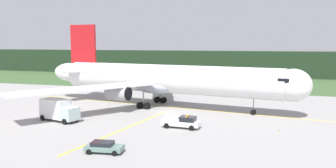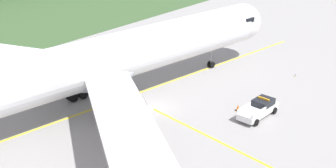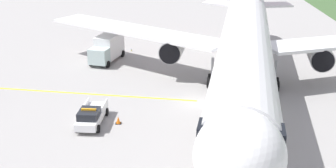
{
  "view_description": "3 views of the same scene",
  "coord_description": "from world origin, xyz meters",
  "px_view_note": "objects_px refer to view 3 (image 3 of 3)",
  "views": [
    {
      "loc": [
        17.28,
        -57.93,
        12.52
      ],
      "look_at": [
        -1.46,
        5.67,
        4.4
      ],
      "focal_mm": 36.48,
      "sensor_mm": 36.0,
      "label": 1
    },
    {
      "loc": [
        -34.39,
        -29.11,
        21.91
      ],
      "look_at": [
        0.14,
        -1.78,
        3.37
      ],
      "focal_mm": 46.41,
      "sensor_mm": 36.0,
      "label": 2
    },
    {
      "loc": [
        44.91,
        -2.7,
        18.62
      ],
      "look_at": [
        1.55,
        -3.19,
        2.65
      ],
      "focal_mm": 49.2,
      "sensor_mm": 36.0,
      "label": 3
    }
  ],
  "objects_px": {
    "airliner": "(245,48)",
    "catering_truck": "(107,48)",
    "ops_pickup_truck": "(91,115)",
    "apron_cone": "(118,120)"
  },
  "relations": [
    {
      "from": "airliner",
      "to": "catering_truck",
      "type": "xyz_separation_m",
      "value": [
        -12.5,
        -16.44,
        -3.55
      ]
    },
    {
      "from": "catering_truck",
      "to": "apron_cone",
      "type": "distance_m",
      "value": 20.32
    },
    {
      "from": "apron_cone",
      "to": "ops_pickup_truck",
      "type": "bearing_deg",
      "value": -85.33
    },
    {
      "from": "airliner",
      "to": "catering_truck",
      "type": "bearing_deg",
      "value": -127.24
    },
    {
      "from": "airliner",
      "to": "ops_pickup_truck",
      "type": "relative_size",
      "value": 9.41
    },
    {
      "from": "catering_truck",
      "to": "apron_cone",
      "type": "height_order",
      "value": "catering_truck"
    },
    {
      "from": "airliner",
      "to": "apron_cone",
      "type": "relative_size",
      "value": 76.19
    },
    {
      "from": "airliner",
      "to": "ops_pickup_truck",
      "type": "bearing_deg",
      "value": -63.45
    },
    {
      "from": "catering_truck",
      "to": "apron_cone",
      "type": "bearing_deg",
      "value": 10.42
    },
    {
      "from": "ops_pickup_truck",
      "to": "catering_truck",
      "type": "bearing_deg",
      "value": -176.68
    }
  ]
}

